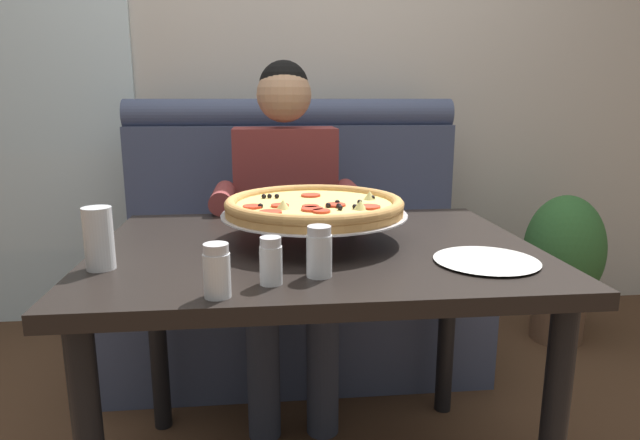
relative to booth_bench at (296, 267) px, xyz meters
name	(u,v)px	position (x,y,z in m)	size (l,w,h in m)	color
back_wall_with_window	(288,44)	(0.00, 0.57, 1.00)	(6.00, 0.12, 2.80)	beige
window_panel	(9,40)	(-1.31, 0.50, 1.00)	(1.10, 0.02, 2.80)	white
booth_bench	(296,267)	(0.00, 0.00, 0.00)	(1.51, 0.78, 1.13)	#424C6B
dining_table	(316,278)	(0.00, -0.90, 0.25)	(1.16, 0.87, 0.75)	black
diner_main	(287,211)	(-0.05, -0.27, 0.31)	(0.54, 0.64, 1.27)	#2D3342
pizza	(316,207)	(0.00, -0.86, 0.44)	(0.51, 0.51, 0.13)	silver
shaker_oregano	(217,275)	(-0.23, -1.28, 0.40)	(0.05, 0.05, 0.11)	white
shaker_parmesan	(319,255)	(-0.02, -1.17, 0.40)	(0.06, 0.06, 0.11)	white
shaker_pepper_flakes	(271,264)	(-0.12, -1.21, 0.39)	(0.05, 0.05, 0.10)	white
plate_near_left	(486,258)	(0.39, -1.11, 0.36)	(0.25, 0.25, 0.02)	white
drinking_glass	(99,242)	(-0.51, -1.06, 0.41)	(0.07, 0.07, 0.14)	silver
patio_chair	(68,200)	(-1.33, 1.10, 0.13)	(0.43, 0.43, 0.86)	black
potted_plant	(563,261)	(1.25, 0.00, -0.01)	(0.36, 0.36, 0.70)	brown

